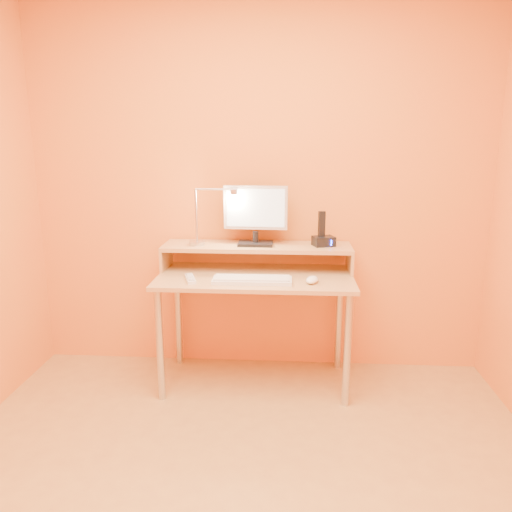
# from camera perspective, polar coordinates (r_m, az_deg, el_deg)

# --- Properties ---
(wall_back) EXTENTS (3.00, 0.04, 2.50)m
(wall_back) POSITION_cam_1_polar(r_m,az_deg,el_deg) (3.28, 0.30, 8.26)
(wall_back) COLOR orange
(wall_back) RESTS_ON floor
(desk_leg_fl) EXTENTS (0.04, 0.04, 0.69)m
(desk_leg_fl) POSITION_cam_1_polar(r_m,az_deg,el_deg) (3.04, -10.97, -10.06)
(desk_leg_fl) COLOR silver
(desk_leg_fl) RESTS_ON floor
(desk_leg_fr) EXTENTS (0.04, 0.04, 0.69)m
(desk_leg_fr) POSITION_cam_1_polar(r_m,az_deg,el_deg) (2.97, 10.44, -10.65)
(desk_leg_fr) COLOR silver
(desk_leg_fr) RESTS_ON floor
(desk_leg_bl) EXTENTS (0.04, 0.04, 0.69)m
(desk_leg_bl) POSITION_cam_1_polar(r_m,az_deg,el_deg) (3.49, -8.90, -6.82)
(desk_leg_bl) COLOR silver
(desk_leg_bl) RESTS_ON floor
(desk_leg_br) EXTENTS (0.04, 0.04, 0.69)m
(desk_leg_br) POSITION_cam_1_polar(r_m,az_deg,el_deg) (3.43, 9.51, -7.24)
(desk_leg_br) COLOR silver
(desk_leg_br) RESTS_ON floor
(desk_lower) EXTENTS (1.20, 0.60, 0.02)m
(desk_lower) POSITION_cam_1_polar(r_m,az_deg,el_deg) (3.06, -0.08, -2.46)
(desk_lower) COLOR tan
(desk_lower) RESTS_ON floor
(shelf_riser_left) EXTENTS (0.02, 0.30, 0.14)m
(shelf_riser_left) POSITION_cam_1_polar(r_m,az_deg,el_deg) (3.28, -10.26, -0.16)
(shelf_riser_left) COLOR tan
(shelf_riser_left) RESTS_ON desk_lower
(shelf_riser_right) EXTENTS (0.02, 0.30, 0.14)m
(shelf_riser_right) POSITION_cam_1_polar(r_m,az_deg,el_deg) (3.20, 10.71, -0.49)
(shelf_riser_right) COLOR tan
(shelf_riser_right) RESTS_ON desk_lower
(desk_shelf) EXTENTS (1.20, 0.30, 0.02)m
(desk_shelf) POSITION_cam_1_polar(r_m,az_deg,el_deg) (3.17, 0.11, 1.07)
(desk_shelf) COLOR tan
(desk_shelf) RESTS_ON desk_lower
(monitor_foot) EXTENTS (0.22, 0.16, 0.02)m
(monitor_foot) POSITION_cam_1_polar(r_m,az_deg,el_deg) (3.16, -0.05, 1.46)
(monitor_foot) COLOR black
(monitor_foot) RESTS_ON desk_shelf
(monitor_neck) EXTENTS (0.04, 0.04, 0.07)m
(monitor_neck) POSITION_cam_1_polar(r_m,az_deg,el_deg) (3.16, -0.05, 2.24)
(monitor_neck) COLOR black
(monitor_neck) RESTS_ON monitor_foot
(monitor_panel) EXTENTS (0.40, 0.06, 0.27)m
(monitor_panel) POSITION_cam_1_polar(r_m,az_deg,el_deg) (3.13, -0.04, 5.59)
(monitor_panel) COLOR silver
(monitor_panel) RESTS_ON monitor_neck
(monitor_back) EXTENTS (0.36, 0.03, 0.23)m
(monitor_back) POSITION_cam_1_polar(r_m,az_deg,el_deg) (3.16, -0.01, 5.65)
(monitor_back) COLOR black
(monitor_back) RESTS_ON monitor_panel
(monitor_screen) EXTENTS (0.37, 0.02, 0.24)m
(monitor_screen) POSITION_cam_1_polar(r_m,az_deg,el_deg) (3.12, -0.07, 5.54)
(monitor_screen) COLOR silver
(monitor_screen) RESTS_ON monitor_panel
(lamp_base) EXTENTS (0.10, 0.10, 0.02)m
(lamp_base) POSITION_cam_1_polar(r_m,az_deg,el_deg) (3.18, -6.80, 1.49)
(lamp_base) COLOR silver
(lamp_base) RESTS_ON desk_shelf
(lamp_post) EXTENTS (0.01, 0.01, 0.33)m
(lamp_post) POSITION_cam_1_polar(r_m,az_deg,el_deg) (3.15, -6.89, 4.65)
(lamp_post) COLOR silver
(lamp_post) RESTS_ON lamp_base
(lamp_arm) EXTENTS (0.24, 0.01, 0.01)m
(lamp_arm) POSITION_cam_1_polar(r_m,az_deg,el_deg) (3.11, -4.78, 7.65)
(lamp_arm) COLOR silver
(lamp_arm) RESTS_ON lamp_post
(lamp_head) EXTENTS (0.04, 0.04, 0.03)m
(lamp_head) POSITION_cam_1_polar(r_m,az_deg,el_deg) (3.09, -2.56, 7.38)
(lamp_head) COLOR silver
(lamp_head) RESTS_ON lamp_arm
(lamp_bulb) EXTENTS (0.03, 0.03, 0.00)m
(lamp_bulb) POSITION_cam_1_polar(r_m,az_deg,el_deg) (3.10, -2.55, 7.08)
(lamp_bulb) COLOR #FFEAC6
(lamp_bulb) RESTS_ON lamp_head
(phone_dock) EXTENTS (0.15, 0.14, 0.06)m
(phone_dock) POSITION_cam_1_polar(r_m,az_deg,el_deg) (3.16, 7.77, 1.71)
(phone_dock) COLOR black
(phone_dock) RESTS_ON desk_shelf
(phone_handset) EXTENTS (0.05, 0.04, 0.16)m
(phone_handset) POSITION_cam_1_polar(r_m,az_deg,el_deg) (3.14, 7.56, 3.68)
(phone_handset) COLOR black
(phone_handset) RESTS_ON phone_dock
(phone_led) EXTENTS (0.01, 0.00, 0.04)m
(phone_led) POSITION_cam_1_polar(r_m,az_deg,el_deg) (3.11, 8.65, 1.50)
(phone_led) COLOR blue
(phone_led) RESTS_ON phone_dock
(keyboard) EXTENTS (0.47, 0.15, 0.02)m
(keyboard) POSITION_cam_1_polar(r_m,az_deg,el_deg) (2.91, -0.46, -2.83)
(keyboard) COLOR silver
(keyboard) RESTS_ON desk_lower
(mouse) EXTENTS (0.10, 0.13, 0.04)m
(mouse) POSITION_cam_1_polar(r_m,az_deg,el_deg) (2.91, 6.46, -2.73)
(mouse) COLOR white
(mouse) RESTS_ON desk_lower
(remote_control) EXTENTS (0.10, 0.18, 0.02)m
(remote_control) POSITION_cam_1_polar(r_m,az_deg,el_deg) (2.98, -7.56, -2.62)
(remote_control) COLOR silver
(remote_control) RESTS_ON desk_lower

